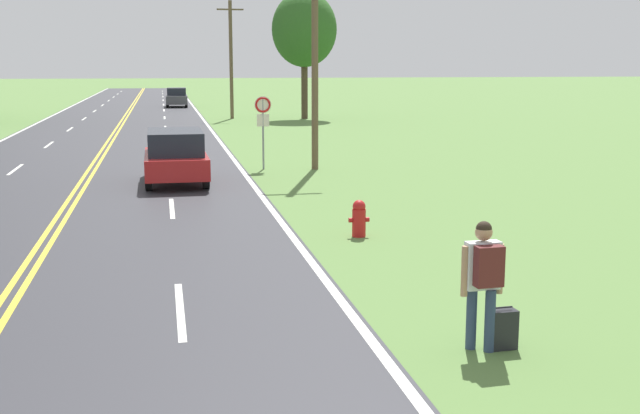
{
  "coord_description": "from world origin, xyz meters",
  "views": [
    {
      "loc": [
        2.53,
        -4.63,
        3.79
      ],
      "look_at": [
        5.39,
        9.87,
        1.12
      ],
      "focal_mm": 45.0,
      "sensor_mm": 36.0,
      "label": 1
    }
  ],
  "objects_px": {
    "suitcase": "(502,330)",
    "fire_hydrant": "(359,218)",
    "hitchhiker_person": "(484,273)",
    "tree_left_verge": "(304,30)",
    "traffic_sign": "(263,114)",
    "car_dark_grey_sedan_mid_near": "(177,97)",
    "car_red_suv_approaching": "(175,155)"
  },
  "relations": [
    {
      "from": "suitcase",
      "to": "fire_hydrant",
      "type": "distance_m",
      "value": 7.25
    },
    {
      "from": "hitchhiker_person",
      "to": "suitcase",
      "type": "height_order",
      "value": "hitchhiker_person"
    },
    {
      "from": "tree_left_verge",
      "to": "traffic_sign",
      "type": "bearing_deg",
      "value": -103.23
    },
    {
      "from": "fire_hydrant",
      "to": "tree_left_verge",
      "type": "bearing_deg",
      "value": 81.77
    },
    {
      "from": "fire_hydrant",
      "to": "car_dark_grey_sedan_mid_near",
      "type": "bearing_deg",
      "value": 93.03
    },
    {
      "from": "car_dark_grey_sedan_mid_near",
      "to": "traffic_sign",
      "type": "bearing_deg",
      "value": 4.33
    },
    {
      "from": "hitchhiker_person",
      "to": "traffic_sign",
      "type": "xyz_separation_m",
      "value": [
        -0.53,
        18.97,
        0.9
      ]
    },
    {
      "from": "hitchhiker_person",
      "to": "fire_hydrant",
      "type": "xyz_separation_m",
      "value": [
        0.12,
        7.27,
        -0.66
      ]
    },
    {
      "from": "tree_left_verge",
      "to": "car_dark_grey_sedan_mid_near",
      "type": "xyz_separation_m",
      "value": [
        -8.31,
        16.76,
        -5.16
      ]
    },
    {
      "from": "traffic_sign",
      "to": "car_red_suv_approaching",
      "type": "distance_m",
      "value": 4.43
    },
    {
      "from": "fire_hydrant",
      "to": "car_red_suv_approaching",
      "type": "xyz_separation_m",
      "value": [
        -3.81,
        8.79,
        0.49
      ]
    },
    {
      "from": "suitcase",
      "to": "fire_hydrant",
      "type": "xyz_separation_m",
      "value": [
        -0.18,
        7.24,
        0.15
      ]
    },
    {
      "from": "suitcase",
      "to": "car_red_suv_approaching",
      "type": "relative_size",
      "value": 0.14
    },
    {
      "from": "suitcase",
      "to": "car_red_suv_approaching",
      "type": "bearing_deg",
      "value": 10.58
    },
    {
      "from": "suitcase",
      "to": "traffic_sign",
      "type": "height_order",
      "value": "traffic_sign"
    },
    {
      "from": "traffic_sign",
      "to": "car_dark_grey_sedan_mid_near",
      "type": "relative_size",
      "value": 0.63
    },
    {
      "from": "fire_hydrant",
      "to": "car_dark_grey_sedan_mid_near",
      "type": "distance_m",
      "value": 54.42
    },
    {
      "from": "fire_hydrant",
      "to": "car_dark_grey_sedan_mid_near",
      "type": "height_order",
      "value": "car_dark_grey_sedan_mid_near"
    },
    {
      "from": "tree_left_verge",
      "to": "hitchhiker_person",
      "type": "bearing_deg",
      "value": -97.06
    },
    {
      "from": "suitcase",
      "to": "hitchhiker_person",
      "type": "bearing_deg",
      "value": 91.61
    },
    {
      "from": "traffic_sign",
      "to": "car_red_suv_approaching",
      "type": "relative_size",
      "value": 0.62
    },
    {
      "from": "traffic_sign",
      "to": "tree_left_verge",
      "type": "distance_m",
      "value": 26.88
    },
    {
      "from": "hitchhiker_person",
      "to": "fire_hydrant",
      "type": "relative_size",
      "value": 2.15
    },
    {
      "from": "tree_left_verge",
      "to": "car_dark_grey_sedan_mid_near",
      "type": "bearing_deg",
      "value": 116.37
    },
    {
      "from": "tree_left_verge",
      "to": "car_red_suv_approaching",
      "type": "relative_size",
      "value": 2.03
    },
    {
      "from": "hitchhiker_person",
      "to": "tree_left_verge",
      "type": "bearing_deg",
      "value": -10.46
    },
    {
      "from": "hitchhiker_person",
      "to": "car_dark_grey_sedan_mid_near",
      "type": "xyz_separation_m",
      "value": [
        -2.76,
        61.61,
        -0.25
      ]
    },
    {
      "from": "fire_hydrant",
      "to": "tree_left_verge",
      "type": "height_order",
      "value": "tree_left_verge"
    },
    {
      "from": "fire_hydrant",
      "to": "tree_left_verge",
      "type": "distance_m",
      "value": 38.37
    },
    {
      "from": "hitchhiker_person",
      "to": "car_red_suv_approaching",
      "type": "relative_size",
      "value": 0.42
    },
    {
      "from": "tree_left_verge",
      "to": "car_red_suv_approaching",
      "type": "height_order",
      "value": "tree_left_verge"
    },
    {
      "from": "hitchhiker_person",
      "to": "fire_hydrant",
      "type": "height_order",
      "value": "hitchhiker_person"
    }
  ]
}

